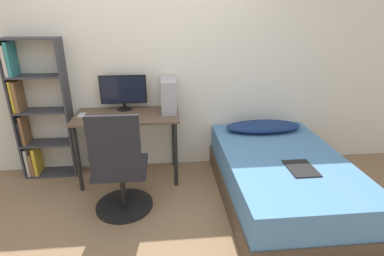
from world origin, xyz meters
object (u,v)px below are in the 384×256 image
(keyboard, at_px, (118,117))
(bed, at_px, (281,179))
(bookshelf, at_px, (34,114))
(monitor, at_px, (123,91))
(pc_tower, at_px, (169,95))
(office_chair, at_px, (121,176))

(keyboard, bearing_deg, bed, -17.45)
(bookshelf, bearing_deg, bed, -17.14)
(keyboard, bearing_deg, monitor, 83.60)
(keyboard, bearing_deg, pc_tower, 20.28)
(office_chair, bearing_deg, keyboard, 96.16)
(bed, height_order, keyboard, keyboard)
(bookshelf, xyz_separation_m, pc_tower, (1.51, -0.09, 0.20))
(bookshelf, xyz_separation_m, keyboard, (0.97, -0.29, 0.03))
(monitor, relative_size, keyboard, 1.45)
(bookshelf, relative_size, monitor, 3.03)
(monitor, bearing_deg, bed, -27.24)
(office_chair, distance_m, pc_tower, 1.05)
(bookshelf, distance_m, keyboard, 1.01)
(office_chair, bearing_deg, pc_tower, 57.11)
(office_chair, relative_size, pc_tower, 2.75)
(monitor, bearing_deg, office_chair, -88.40)
(bookshelf, xyz_separation_m, bed, (2.61, -0.81, -0.51))
(bookshelf, distance_m, bed, 2.78)
(bed, xyz_separation_m, keyboard, (-1.65, 0.52, 0.53))
(monitor, distance_m, pc_tower, 0.52)
(bookshelf, height_order, bed, bookshelf)
(office_chair, distance_m, keyboard, 0.68)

